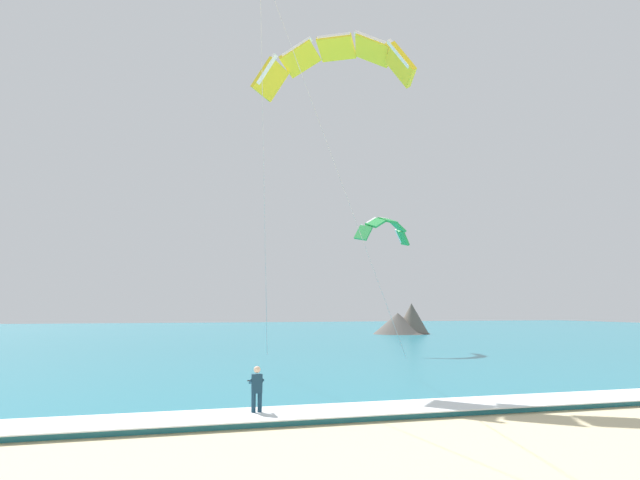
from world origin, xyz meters
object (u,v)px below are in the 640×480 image
Objects in this scene: kite_primary at (335,60)px; kitesurfer at (257,390)px; kite_distant at (385,228)px; surfboard at (256,419)px.

kitesurfer is at bearing -121.30° from kite_primary.
kite_distant reaches higher than kitesurfer.
surfboard is at bearing -121.16° from kite_distant.
kite_primary reaches higher than kitesurfer.
kite_distant is (9.14, 15.14, -6.69)m from kite_primary.
kite_primary is at bearing 58.74° from surfboard.
surfboard is 0.91m from kitesurfer.
kite_distant reaches higher than surfboard.
surfboard is at bearing -93.67° from kitesurfer.
surfboard is at bearing -121.26° from kite_primary.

